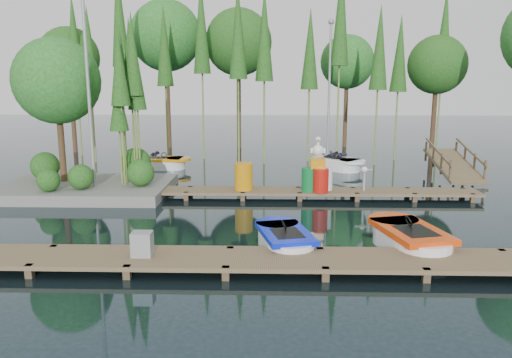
{
  "coord_description": "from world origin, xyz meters",
  "views": [
    {
      "loc": [
        0.94,
        -15.26,
        4.27
      ],
      "look_at": [
        0.5,
        0.5,
        1.1
      ],
      "focal_mm": 35.0,
      "sensor_mm": 36.0,
      "label": 1
    }
  ],
  "objects_px": {
    "boat_blue": "(284,241)",
    "boat_red": "(409,240)",
    "boat_yellow_far": "(162,163)",
    "yellow_barrel": "(244,176)",
    "drum_cluster": "(318,175)",
    "island": "(76,109)",
    "utility_cabinet": "(142,244)"
  },
  "relations": [
    {
      "from": "boat_blue",
      "to": "utility_cabinet",
      "type": "distance_m",
      "value": 3.55
    },
    {
      "from": "island",
      "to": "drum_cluster",
      "type": "height_order",
      "value": "island"
    },
    {
      "from": "boat_yellow_far",
      "to": "yellow_barrel",
      "type": "bearing_deg",
      "value": -31.02
    },
    {
      "from": "yellow_barrel",
      "to": "drum_cluster",
      "type": "bearing_deg",
      "value": -3.25
    },
    {
      "from": "boat_blue",
      "to": "utility_cabinet",
      "type": "xyz_separation_m",
      "value": [
        -3.28,
        -1.31,
        0.34
      ]
    },
    {
      "from": "island",
      "to": "utility_cabinet",
      "type": "xyz_separation_m",
      "value": [
        4.34,
        -7.79,
        -2.6
      ]
    },
    {
      "from": "boat_blue",
      "to": "utility_cabinet",
      "type": "relative_size",
      "value": 4.84
    },
    {
      "from": "boat_blue",
      "to": "drum_cluster",
      "type": "bearing_deg",
      "value": 62.58
    },
    {
      "from": "drum_cluster",
      "to": "utility_cabinet",
      "type": "bearing_deg",
      "value": -124.12
    },
    {
      "from": "island",
      "to": "boat_yellow_far",
      "type": "height_order",
      "value": "island"
    },
    {
      "from": "boat_yellow_far",
      "to": "utility_cabinet",
      "type": "xyz_separation_m",
      "value": [
        2.3,
        -12.86,
        0.31
      ]
    },
    {
      "from": "island",
      "to": "boat_blue",
      "type": "xyz_separation_m",
      "value": [
        7.62,
        -6.48,
        -2.94
      ]
    },
    {
      "from": "boat_blue",
      "to": "yellow_barrel",
      "type": "relative_size",
      "value": 2.75
    },
    {
      "from": "island",
      "to": "boat_blue",
      "type": "relative_size",
      "value": 2.49
    },
    {
      "from": "boat_red",
      "to": "drum_cluster",
      "type": "bearing_deg",
      "value": 94.58
    },
    {
      "from": "boat_red",
      "to": "island",
      "type": "bearing_deg",
      "value": 135.67
    },
    {
      "from": "boat_yellow_far",
      "to": "utility_cabinet",
      "type": "height_order",
      "value": "boat_yellow_far"
    },
    {
      "from": "boat_blue",
      "to": "boat_red",
      "type": "relative_size",
      "value": 0.87
    },
    {
      "from": "boat_blue",
      "to": "boat_yellow_far",
      "type": "relative_size",
      "value": 1.02
    },
    {
      "from": "boat_red",
      "to": "utility_cabinet",
      "type": "xyz_separation_m",
      "value": [
        -6.43,
        -1.36,
        0.3
      ]
    },
    {
      "from": "boat_blue",
      "to": "drum_cluster",
      "type": "distance_m",
      "value": 5.74
    },
    {
      "from": "boat_red",
      "to": "drum_cluster",
      "type": "relative_size",
      "value": 1.59
    },
    {
      "from": "boat_yellow_far",
      "to": "yellow_barrel",
      "type": "relative_size",
      "value": 2.7
    },
    {
      "from": "island",
      "to": "boat_yellow_far",
      "type": "distance_m",
      "value": 6.19
    },
    {
      "from": "utility_cabinet",
      "to": "boat_red",
      "type": "bearing_deg",
      "value": 11.96
    },
    {
      "from": "island",
      "to": "boat_red",
      "type": "xyz_separation_m",
      "value": [
        10.77,
        -6.43,
        -2.9
      ]
    },
    {
      "from": "yellow_barrel",
      "to": "island",
      "type": "bearing_deg",
      "value": 172.84
    },
    {
      "from": "drum_cluster",
      "to": "island",
      "type": "bearing_deg",
      "value": 174.01
    },
    {
      "from": "boat_blue",
      "to": "boat_red",
      "type": "xyz_separation_m",
      "value": [
        3.15,
        0.05,
        0.04
      ]
    },
    {
      "from": "island",
      "to": "boat_yellow_far",
      "type": "xyz_separation_m",
      "value": [
        2.04,
        5.07,
        -2.91
      ]
    },
    {
      "from": "boat_blue",
      "to": "boat_red",
      "type": "bearing_deg",
      "value": -12.66
    },
    {
      "from": "boat_blue",
      "to": "boat_yellow_far",
      "type": "distance_m",
      "value": 12.83
    }
  ]
}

